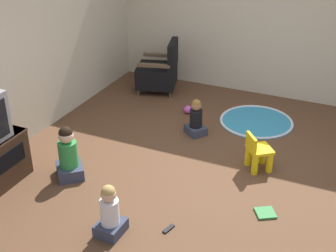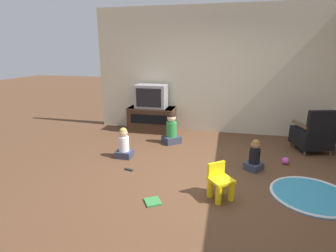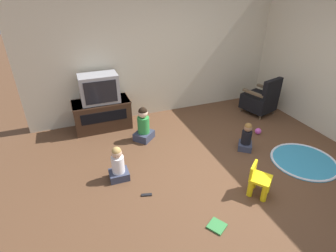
# 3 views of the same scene
# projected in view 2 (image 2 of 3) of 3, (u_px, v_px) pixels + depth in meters

# --- Properties ---
(ground_plane) EXTENTS (30.00, 30.00, 0.00)m
(ground_plane) POSITION_uv_depth(u_px,v_px,m) (212.00, 176.00, 4.07)
(ground_plane) COLOR brown
(wall_back) EXTENTS (5.50, 0.12, 2.87)m
(wall_back) POSITION_uv_depth(u_px,v_px,m) (211.00, 71.00, 6.04)
(wall_back) COLOR beige
(wall_back) RESTS_ON ground_plane
(tv_cabinet) EXTENTS (1.11, 0.54, 0.59)m
(tv_cabinet) POSITION_uv_depth(u_px,v_px,m) (152.00, 119.00, 6.31)
(tv_cabinet) COLOR #382316
(tv_cabinet) RESTS_ON ground_plane
(television) EXTENTS (0.72, 0.44, 0.54)m
(television) POSITION_uv_depth(u_px,v_px,m) (151.00, 96.00, 6.13)
(television) COLOR #939399
(television) RESTS_ON tv_cabinet
(black_armchair) EXTENTS (0.72, 0.76, 0.86)m
(black_armchair) POSITION_uv_depth(u_px,v_px,m) (313.00, 135.00, 5.01)
(black_armchair) COLOR brown
(black_armchair) RESTS_ON ground_plane
(yellow_kid_chair) EXTENTS (0.39, 0.39, 0.47)m
(yellow_kid_chair) POSITION_uv_depth(u_px,v_px,m) (220.00, 184.00, 3.43)
(yellow_kid_chair) COLOR yellow
(yellow_kid_chair) RESTS_ON ground_plane
(play_mat) EXTENTS (1.07, 1.07, 0.04)m
(play_mat) POSITION_uv_depth(u_px,v_px,m) (312.00, 195.00, 3.53)
(play_mat) COLOR teal
(play_mat) RESTS_ON ground_plane
(child_watching_left) EXTENTS (0.29, 0.26, 0.57)m
(child_watching_left) POSITION_uv_depth(u_px,v_px,m) (124.00, 145.00, 4.75)
(child_watching_left) COLOR #33384C
(child_watching_left) RESTS_ON ground_plane
(child_watching_center) EXTENTS (0.34, 0.35, 0.52)m
(child_watching_center) POSITION_uv_depth(u_px,v_px,m) (255.00, 157.00, 4.26)
(child_watching_center) COLOR #33384C
(child_watching_center) RESTS_ON ground_plane
(child_watching_right) EXTENTS (0.45, 0.44, 0.66)m
(child_watching_right) POSITION_uv_depth(u_px,v_px,m) (171.00, 130.00, 5.50)
(child_watching_right) COLOR #33384C
(child_watching_right) RESTS_ON ground_plane
(toy_ball) EXTENTS (0.12, 0.12, 0.12)m
(toy_ball) POSITION_uv_depth(u_px,v_px,m) (285.00, 161.00, 4.50)
(toy_ball) COLOR #CC4CB2
(toy_ball) RESTS_ON ground_plane
(book) EXTENTS (0.27, 0.27, 0.02)m
(book) POSITION_uv_depth(u_px,v_px,m) (153.00, 202.00, 3.37)
(book) COLOR #337F3D
(book) RESTS_ON ground_plane
(remote_control) EXTENTS (0.16, 0.08, 0.02)m
(remote_control) POSITION_uv_depth(u_px,v_px,m) (129.00, 170.00, 4.28)
(remote_control) COLOR black
(remote_control) RESTS_ON ground_plane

